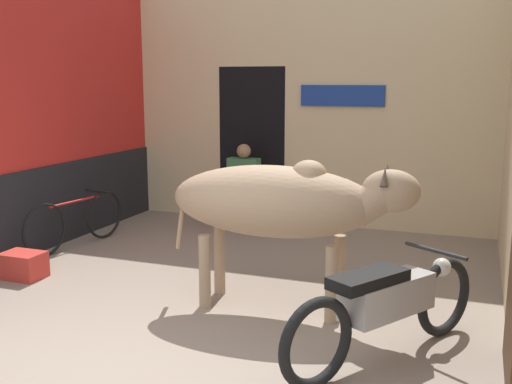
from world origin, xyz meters
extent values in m
plane|color=gray|center=(0.00, 0.00, 0.00)|extent=(30.00, 30.00, 0.00)
cube|color=red|center=(-2.77, 2.49, 1.87)|extent=(0.18, 4.99, 3.73)
cube|color=black|center=(-2.67, 2.49, 0.52)|extent=(0.03, 4.99, 1.04)
cube|color=beige|center=(0.00, 5.08, 3.02)|extent=(5.36, 0.18, 1.43)
cube|color=beige|center=(-2.02, 5.08, 1.15)|extent=(1.32, 0.18, 2.30)
cube|color=beige|center=(1.18, 5.08, 1.15)|extent=(3.00, 0.18, 2.30)
cube|color=black|center=(-0.84, 5.44, 1.15)|extent=(1.04, 0.90, 2.30)
cube|color=navy|center=(0.53, 4.97, 1.89)|extent=(1.19, 0.03, 0.29)
ellipsoid|color=tan|center=(0.63, 1.65, 1.01)|extent=(1.96, 0.78, 0.66)
ellipsoid|color=tan|center=(0.97, 1.67, 1.29)|extent=(0.33, 0.29, 0.24)
cylinder|color=tan|center=(1.52, 1.69, 1.07)|extent=(0.45, 0.33, 0.44)
ellipsoid|color=tan|center=(1.69, 1.70, 1.17)|extent=(0.51, 0.34, 0.37)
cylinder|color=tan|center=(-0.28, 1.61, 0.80)|extent=(0.13, 0.05, 0.62)
cylinder|color=tan|center=(1.22, 1.87, 0.35)|extent=(0.11, 0.11, 0.69)
cylinder|color=tan|center=(1.24, 1.49, 0.35)|extent=(0.11, 0.11, 0.69)
cylinder|color=tan|center=(0.03, 1.82, 0.35)|extent=(0.11, 0.11, 0.69)
cylinder|color=tan|center=(0.04, 1.43, 0.35)|extent=(0.11, 0.11, 0.69)
cone|color=#473D33|center=(1.63, 1.83, 1.31)|extent=(0.08, 0.14, 0.19)
cone|color=#473D33|center=(1.65, 1.57, 1.31)|extent=(0.08, 0.14, 0.19)
torus|color=black|center=(1.41, 0.33, 0.33)|extent=(0.42, 0.60, 0.66)
torus|color=black|center=(2.18, 1.55, 0.33)|extent=(0.42, 0.60, 0.66)
cube|color=#9E9993|center=(1.79, 0.94, 0.51)|extent=(0.66, 0.82, 0.28)
cube|color=black|center=(1.68, 0.76, 0.69)|extent=(0.56, 0.68, 0.09)
cylinder|color=black|center=(2.09, 1.42, 0.76)|extent=(0.51, 0.33, 0.03)
sphere|color=silver|center=(2.14, 1.50, 0.60)|extent=(0.15, 0.15, 0.15)
torus|color=black|center=(-2.46, 2.24, 0.33)|extent=(0.14, 0.66, 0.66)
torus|color=black|center=(-2.30, 3.24, 0.33)|extent=(0.14, 0.66, 0.66)
cylinder|color=red|center=(-2.38, 2.74, 0.59)|extent=(0.16, 0.82, 0.03)
cylinder|color=black|center=(-2.32, 3.15, 0.66)|extent=(0.44, 0.10, 0.03)
cube|color=#282833|center=(-0.76, 4.31, 0.22)|extent=(0.32, 0.14, 0.44)
cube|color=#282833|center=(-0.76, 4.40, 0.49)|extent=(0.32, 0.32, 0.11)
cube|color=#386B42|center=(-0.76, 4.47, 0.75)|extent=(0.45, 0.20, 0.52)
sphere|color=#937051|center=(-0.76, 4.47, 1.11)|extent=(0.20, 0.20, 0.20)
cylinder|color=red|center=(-1.03, 4.53, 0.20)|extent=(0.26, 0.26, 0.41)
cylinder|color=red|center=(-1.03, 4.53, 0.42)|extent=(0.37, 0.37, 0.04)
cube|color=red|center=(-2.15, 1.51, 0.14)|extent=(0.44, 0.32, 0.28)
camera|label=1|loc=(2.36, -3.40, 2.10)|focal=42.00mm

